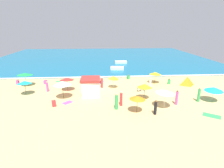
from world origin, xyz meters
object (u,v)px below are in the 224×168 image
beach_umbrella_5 (67,79)px  beachgoer_2 (169,81)px  beachgoer_11 (199,95)px  beach_umbrella_9 (62,83)px  beach_umbrella_7 (137,98)px  beachgoer_12 (116,102)px  beach_umbrella_0 (214,89)px  beachgoer_0 (54,103)px  beachgoer_7 (155,108)px  small_boat_1 (121,62)px  beach_umbrella_1 (166,92)px  beach_umbrella_8 (155,73)px  beachgoer_6 (102,83)px  lifeguard_cabana (91,86)px  beach_umbrella_2 (114,77)px  beachgoer_3 (45,82)px  beachgoer_10 (121,99)px  beach_umbrella_3 (145,86)px  beachgoer_4 (47,87)px  beachgoer_8 (177,98)px  beach_umbrella_6 (25,74)px  beach_tent (187,81)px  beachgoer_5 (18,82)px  parked_bicycle (142,88)px  small_boat_0 (117,68)px  beachgoer_1 (150,84)px  beach_umbrella_4 (24,82)px

beach_umbrella_5 → beachgoer_2: bearing=7.9°
beachgoer_11 → beach_umbrella_9: bearing=172.6°
beach_umbrella_7 → beach_umbrella_9: (-8.73, 4.64, 0.35)m
beachgoer_12 → beach_umbrella_0: bearing=6.9°
beach_umbrella_9 → beachgoer_2: bearing=17.9°
beachgoer_0 → beachgoer_7: (11.23, -2.78, 0.38)m
small_boat_1 → beach_umbrella_1: bearing=-85.4°
beach_umbrella_8 → beachgoer_6: 8.94m
lifeguard_cabana → beach_umbrella_8: (10.27, 4.79, 0.42)m
lifeguard_cabana → beachgoer_0: lifeguard_cabana is taller
beach_umbrella_2 → beachgoer_3: size_ratio=2.37×
beachgoer_0 → beachgoer_7: size_ratio=0.57×
beach_umbrella_7 → beachgoer_12: size_ratio=1.12×
beach_umbrella_1 → beachgoer_10: 5.09m
beach_umbrella_3 → beachgoer_4: bearing=164.1°
beach_umbrella_9 → beachgoer_8: beach_umbrella_9 is taller
beach_umbrella_1 → beach_umbrella_6: 20.98m
beach_tent → beachgoer_5: (-26.91, 2.00, -0.25)m
parked_bicycle → small_boat_0: same height
beach_umbrella_5 → beach_umbrella_6: 7.29m
beach_umbrella_9 → beach_umbrella_6: bearing=140.5°
beach_umbrella_5 → beachgoer_10: beach_umbrella_5 is taller
beach_umbrella_2 → beachgoer_5: (-15.18, 2.60, -1.21)m
parked_bicycle → beachgoer_1: beachgoer_1 is taller
beach_umbrella_2 → small_boat_1: (3.22, 18.61, -1.26)m
lifeguard_cabana → beach_umbrella_5: bearing=150.1°
beachgoer_10 → beach_umbrella_9: bearing=159.1°
beach_umbrella_5 → beach_umbrella_8: size_ratio=0.81×
beach_umbrella_1 → beach_umbrella_0: bearing=12.1°
small_boat_1 → beach_tent: bearing=-64.7°
lifeguard_cabana → beach_umbrella_1: size_ratio=1.07×
beach_umbrella_1 → beachgoer_5: bearing=154.0°
beachgoer_0 → beachgoer_6: bearing=48.8°
beachgoer_5 → beach_umbrella_2: bearing=-9.7°
beach_umbrella_9 → beachgoer_0: bearing=-104.9°
beach_umbrella_2 → beach_umbrella_5: 6.81m
beach_umbrella_1 → beach_umbrella_5: 13.73m
beachgoer_11 → beach_umbrella_2: bearing=149.7°
beachgoer_5 → beachgoer_6: (13.40, -2.27, 0.35)m
beach_umbrella_0 → beach_umbrella_6: size_ratio=0.93×
beach_umbrella_4 → beachgoer_12: size_ratio=1.14×
beach_umbrella_5 → beachgoer_7: bearing=-37.8°
beach_umbrella_3 → beachgoer_7: (0.19, -4.24, -1.04)m
beachgoer_8 → small_boat_1: (-3.80, 25.23, -0.48)m
beachgoer_1 → beachgoer_4: (-14.96, -0.18, -0.07)m
beach_umbrella_5 → parked_bicycle: size_ratio=1.36×
beachgoer_11 → small_boat_0: (-8.47, 17.60, -0.48)m
beach_umbrella_0 → beachgoer_1: 8.35m
parked_bicycle → beachgoer_4: 13.62m
beachgoer_2 → beach_umbrella_0: bearing=-69.4°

